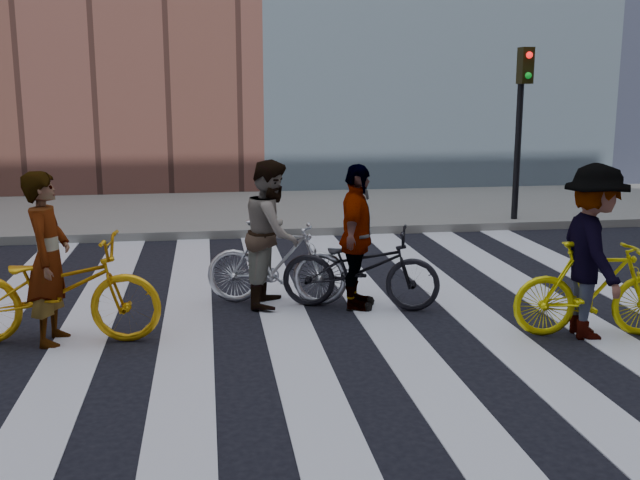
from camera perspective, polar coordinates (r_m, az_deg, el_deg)
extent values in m
plane|color=black|center=(8.49, 1.19, -6.30)|extent=(100.00, 100.00, 0.00)
cube|color=slate|center=(15.73, -3.48, 2.24)|extent=(100.00, 5.00, 0.15)
cube|color=silver|center=(8.48, -17.58, -6.83)|extent=(0.55, 10.00, 0.01)
cube|color=silver|center=(8.37, -10.08, -6.69)|extent=(0.55, 10.00, 0.01)
cube|color=silver|center=(8.41, -2.52, -6.43)|extent=(0.55, 10.00, 0.01)
cube|color=silver|center=(8.59, 4.83, -6.07)|extent=(0.55, 10.00, 0.01)
cube|color=silver|center=(8.91, 11.76, -5.65)|extent=(0.55, 10.00, 0.01)
cube|color=silver|center=(9.34, 18.13, -5.18)|extent=(0.55, 10.00, 0.01)
cylinder|color=black|center=(14.60, 14.85, 7.20)|extent=(0.12, 0.12, 3.20)
cube|color=black|center=(14.43, 15.38, 12.69)|extent=(0.22, 0.28, 0.65)
sphere|color=red|center=(14.30, 15.67, 13.42)|extent=(0.12, 0.12, 0.12)
sphere|color=#0CCC26|center=(14.29, 15.59, 11.98)|extent=(0.12, 0.12, 0.12)
imported|color=#E49F0C|center=(8.16, -19.49, -3.59)|extent=(2.20, 0.95, 1.12)
imported|color=silver|center=(9.08, -3.31, -1.72)|extent=(1.80, 0.92, 1.04)
imported|color=yellow|center=(8.42, 20.18, -3.53)|extent=(1.76, 0.71, 1.03)
imported|color=black|center=(8.91, 3.09, -2.14)|extent=(2.00, 1.22, 0.99)
imported|color=slate|center=(8.10, -19.99, -1.33)|extent=(0.49, 0.69, 1.79)
imported|color=slate|center=(9.00, -3.65, 0.52)|extent=(0.87, 1.00, 1.77)
imported|color=slate|center=(8.30, 20.07, -0.84)|extent=(0.84, 1.27, 1.84)
imported|color=slate|center=(8.82, 2.80, 0.20)|extent=(0.72, 1.10, 1.74)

